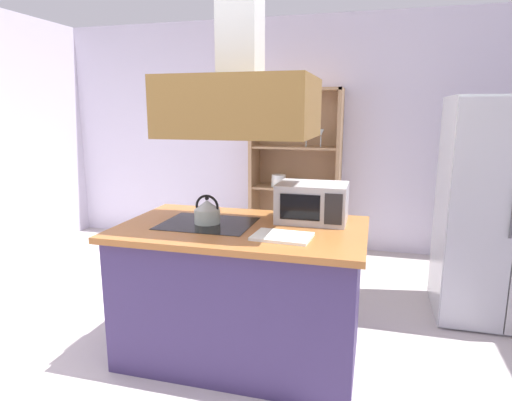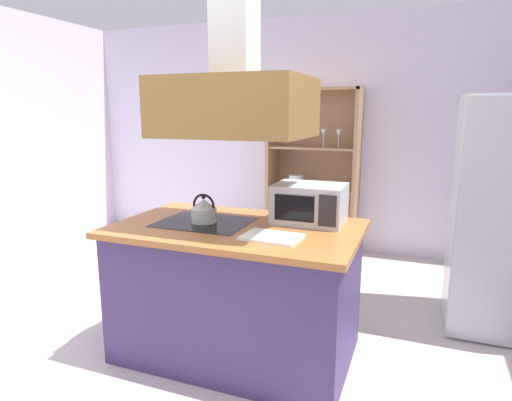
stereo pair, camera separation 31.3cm
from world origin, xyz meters
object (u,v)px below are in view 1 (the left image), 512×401
(kettle, at_px, (207,212))
(cutting_board, at_px, (282,236))
(refrigerator, at_px, (503,211))
(microwave, at_px, (312,202))
(dish_cabinet, at_px, (295,180))

(kettle, distance_m, cutting_board, 0.59)
(refrigerator, height_order, microwave, refrigerator)
(refrigerator, distance_m, microwave, 1.61)
(dish_cabinet, height_order, microwave, dish_cabinet)
(refrigerator, xyz_separation_m, kettle, (-2.03, -1.07, 0.11))
(dish_cabinet, distance_m, kettle, 2.40)
(kettle, relative_size, cutting_board, 0.57)
(microwave, bearing_deg, kettle, -159.44)
(refrigerator, bearing_deg, dish_cabinet, 144.78)
(dish_cabinet, relative_size, kettle, 9.77)
(microwave, bearing_deg, dish_cabinet, 103.08)
(kettle, relative_size, microwave, 0.42)
(cutting_board, bearing_deg, microwave, 75.81)
(kettle, height_order, cutting_board, kettle)
(refrigerator, relative_size, dish_cabinet, 0.93)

